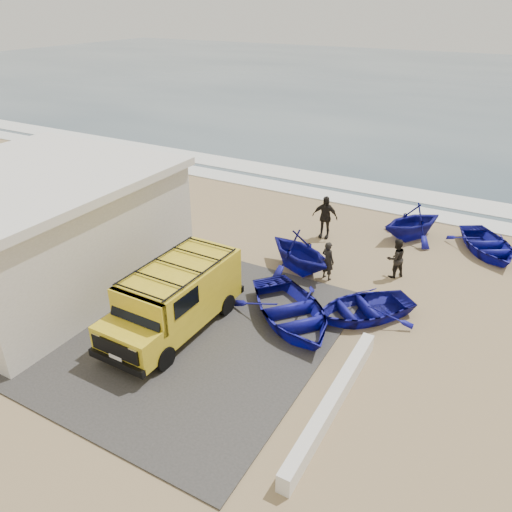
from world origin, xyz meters
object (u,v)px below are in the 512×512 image
at_px(boat_near_left, 291,311).
at_px(fisherman_middle, 396,258).
at_px(boat_far_right, 488,245).
at_px(boat_far_left, 413,221).
at_px(building, 32,229).
at_px(parapet, 333,401).
at_px(boat_mid_left, 299,251).
at_px(van, 175,297).
at_px(fisherman_back, 325,217).
at_px(boat_near_right, 362,308).
at_px(fisherman_front, 328,261).

height_order(boat_near_left, fisherman_middle, fisherman_middle).
xyz_separation_m(boat_far_right, fisherman_middle, (-2.94, -4.00, 0.42)).
xyz_separation_m(boat_far_left, boat_far_right, (3.24, 0.10, -0.45)).
distance_m(building, parapet, 12.68).
height_order(boat_near_left, boat_mid_left, boat_mid_left).
distance_m(van, fisherman_middle, 8.79).
bearing_deg(fisherman_back, boat_far_left, 22.42).
relative_size(boat_near_right, fisherman_middle, 2.27).
relative_size(boat_far_right, fisherman_middle, 2.32).
xyz_separation_m(boat_far_left, fisherman_front, (-1.95, -5.36, -0.04)).
bearing_deg(fisherman_back, boat_near_right, -61.55).
bearing_deg(boat_far_right, parapet, -132.87).
bearing_deg(boat_far_right, boat_near_right, -144.56).
xyz_separation_m(boat_near_left, boat_near_right, (2.00, 1.48, -0.08)).
xyz_separation_m(boat_mid_left, fisherman_back, (-0.31, 3.41, 0.15)).
xyz_separation_m(fisherman_front, fisherman_back, (-1.57, 3.50, 0.20)).
relative_size(parapet, fisherman_back, 3.01).
distance_m(boat_near_left, boat_far_left, 8.95).
bearing_deg(boat_near_right, van, -102.44).
xyz_separation_m(parapet, fisherman_back, (-4.37, 9.97, 0.72)).
bearing_deg(fisherman_middle, boat_near_left, 16.91).
xyz_separation_m(van, fisherman_back, (1.53, 9.00, -0.22)).
height_order(boat_mid_left, fisherman_middle, boat_mid_left).
height_order(boat_near_left, fisherman_front, fisherman_front).
height_order(boat_near_left, boat_near_right, boat_near_left).
distance_m(building, fisherman_middle, 13.88).
bearing_deg(fisherman_back, boat_mid_left, -90.39).
relative_size(building, fisherman_middle, 5.85).
bearing_deg(boat_far_left, van, -81.50).
xyz_separation_m(building, fisherman_middle, (11.95, 6.93, -1.36)).
relative_size(boat_near_left, boat_near_right, 1.21).
bearing_deg(fisherman_back, boat_far_right, 10.69).
height_order(van, boat_near_right, van).
distance_m(boat_far_left, boat_far_right, 3.27).
bearing_deg(van, boat_far_right, 53.75).
height_order(van, fisherman_front, van).
distance_m(building, boat_far_right, 18.55).
height_order(parapet, van, van).
bearing_deg(boat_mid_left, van, -172.73).
bearing_deg(van, parapet, -8.51).
bearing_deg(fisherman_middle, boat_far_right, -175.19).
xyz_separation_m(boat_near_left, boat_far_left, (1.88, 8.74, 0.37)).
bearing_deg(parapet, fisherman_back, 113.66).
xyz_separation_m(fisherman_front, fisherman_middle, (2.24, 1.47, 0.01)).
distance_m(boat_mid_left, fisherman_front, 1.27).
bearing_deg(building, boat_near_right, 16.90).
distance_m(parapet, boat_far_right, 12.17).
bearing_deg(boat_far_left, boat_near_left, -68.76).
bearing_deg(fisherman_front, fisherman_back, -45.86).
xyz_separation_m(boat_near_right, boat_mid_left, (-3.33, 1.98, 0.47)).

